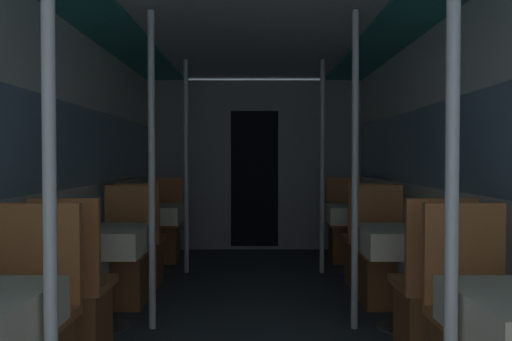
{
  "coord_description": "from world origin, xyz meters",
  "views": [
    {
      "loc": [
        0.02,
        -0.97,
        1.22
      ],
      "look_at": [
        0.02,
        3.15,
        1.13
      ],
      "focal_mm": 35.0,
      "sensor_mm": 36.0,
      "label": 1
    }
  ],
  "objects_px": {
    "support_pole_left_1": "(151,170)",
    "dining_table_left_1": "(103,244)",
    "support_pole_left_2": "(186,167)",
    "chair_right_far_1": "(382,268)",
    "chair_right_near_1": "(430,310)",
    "chair_left_far_1": "(124,268)",
    "support_pole_right_2": "(322,167)",
    "dining_table_left_2": "(153,216)",
    "dining_table_right_1": "(403,244)",
    "chair_right_far_2": "(345,236)",
    "chair_left_near_2": "(141,254)",
    "dining_table_right_2": "(354,216)",
    "chair_left_far_2": "(163,236)",
    "chair_left_near_1": "(74,310)",
    "chair_right_near_2": "(366,254)",
    "support_pole_left_0": "(49,181)",
    "support_pole_right_1": "(354,170)",
    "support_pole_right_0": "(451,181)"
  },
  "relations": [
    {
      "from": "chair_left_near_1",
      "to": "chair_left_far_1",
      "type": "height_order",
      "value": "same"
    },
    {
      "from": "chair_right_far_1",
      "to": "chair_right_far_2",
      "type": "bearing_deg",
      "value": -90.0
    },
    {
      "from": "dining_table_left_2",
      "to": "chair_right_far_1",
      "type": "xyz_separation_m",
      "value": [
        2.17,
        -1.2,
        -0.3
      ]
    },
    {
      "from": "support_pole_left_1",
      "to": "dining_table_left_1",
      "type": "bearing_deg",
      "value": 180.0
    },
    {
      "from": "support_pole_left_0",
      "to": "dining_table_right_2",
      "type": "bearing_deg",
      "value": 62.9
    },
    {
      "from": "chair_right_far_2",
      "to": "chair_right_near_2",
      "type": "bearing_deg",
      "value": 90.0
    },
    {
      "from": "dining_table_left_1",
      "to": "chair_right_far_1",
      "type": "distance_m",
      "value": 2.26
    },
    {
      "from": "chair_left_far_2",
      "to": "chair_right_far_2",
      "type": "height_order",
      "value": "same"
    },
    {
      "from": "dining_table_left_1",
      "to": "support_pole_right_2",
      "type": "bearing_deg",
      "value": 44.33
    },
    {
      "from": "dining_table_left_1",
      "to": "chair_left_near_1",
      "type": "xyz_separation_m",
      "value": [
        0.0,
        -0.57,
        -0.3
      ]
    },
    {
      "from": "chair_left_far_1",
      "to": "support_pole_left_1",
      "type": "distance_m",
      "value": 1.07
    },
    {
      "from": "support_pole_right_0",
      "to": "chair_left_far_1",
      "type": "bearing_deg",
      "value": 127.75
    },
    {
      "from": "support_pole_left_1",
      "to": "dining_table_right_2",
      "type": "bearing_deg",
      "value": 44.33
    },
    {
      "from": "chair_left_near_1",
      "to": "support_pole_left_2",
      "type": "height_order",
      "value": "support_pole_left_2"
    },
    {
      "from": "support_pole_left_2",
      "to": "chair_right_near_1",
      "type": "relative_size",
      "value": 2.29
    },
    {
      "from": "support_pole_left_2",
      "to": "dining_table_right_2",
      "type": "xyz_separation_m",
      "value": [
        1.82,
        0.0,
        -0.53
      ]
    },
    {
      "from": "support_pole_left_1",
      "to": "chair_left_near_1",
      "type": "bearing_deg",
      "value": -121.66
    },
    {
      "from": "dining_table_right_1",
      "to": "chair_right_far_2",
      "type": "relative_size",
      "value": 0.73
    },
    {
      "from": "dining_table_left_2",
      "to": "chair_right_near_1",
      "type": "bearing_deg",
      "value": -47.25
    },
    {
      "from": "chair_right_far_1",
      "to": "support_pole_right_0",
      "type": "bearing_deg",
      "value": 81.46
    },
    {
      "from": "support_pole_left_2",
      "to": "chair_right_far_2",
      "type": "relative_size",
      "value": 2.29
    },
    {
      "from": "chair_right_far_1",
      "to": "chair_right_near_2",
      "type": "bearing_deg",
      "value": -90.0
    },
    {
      "from": "chair_left_far_1",
      "to": "support_pole_right_2",
      "type": "xyz_separation_m",
      "value": [
        1.82,
        1.2,
        0.84
      ]
    },
    {
      "from": "support_pole_left_0",
      "to": "chair_left_far_1",
      "type": "height_order",
      "value": "support_pole_left_0"
    },
    {
      "from": "dining_table_left_1",
      "to": "chair_left_far_1",
      "type": "height_order",
      "value": "chair_left_far_1"
    },
    {
      "from": "support_pole_right_1",
      "to": "dining_table_right_2",
      "type": "height_order",
      "value": "support_pole_right_1"
    },
    {
      "from": "support_pole_right_2",
      "to": "chair_right_far_1",
      "type": "bearing_deg",
      "value": -73.66
    },
    {
      "from": "chair_right_near_1",
      "to": "chair_left_far_1",
      "type": "bearing_deg",
      "value": 152.2
    },
    {
      "from": "chair_left_far_1",
      "to": "support_pole_left_1",
      "type": "height_order",
      "value": "support_pole_left_1"
    },
    {
      "from": "support_pole_left_1",
      "to": "support_pole_right_1",
      "type": "xyz_separation_m",
      "value": [
        1.46,
        0.0,
        0.0
      ]
    },
    {
      "from": "dining_table_right_1",
      "to": "dining_table_right_2",
      "type": "xyz_separation_m",
      "value": [
        0.0,
        1.77,
        0.0
      ]
    },
    {
      "from": "dining_table_right_2",
      "to": "dining_table_left_1",
      "type": "bearing_deg",
      "value": -140.71
    },
    {
      "from": "dining_table_right_1",
      "to": "chair_right_far_2",
      "type": "distance_m",
      "value": 2.36
    },
    {
      "from": "dining_table_left_1",
      "to": "dining_table_right_1",
      "type": "bearing_deg",
      "value": 0.0
    },
    {
      "from": "chair_left_near_2",
      "to": "dining_table_left_2",
      "type": "bearing_deg",
      "value": 90.0
    },
    {
      "from": "chair_left_near_1",
      "to": "chair_right_far_1",
      "type": "xyz_separation_m",
      "value": [
        2.17,
        1.14,
        0.0
      ]
    },
    {
      "from": "chair_left_near_1",
      "to": "dining_table_left_1",
      "type": "bearing_deg",
      "value": 90.0
    },
    {
      "from": "chair_left_far_1",
      "to": "chair_right_near_2",
      "type": "distance_m",
      "value": 2.26
    },
    {
      "from": "dining_table_left_1",
      "to": "chair_right_far_2",
      "type": "distance_m",
      "value": 3.21
    },
    {
      "from": "chair_left_far_1",
      "to": "chair_left_near_2",
      "type": "bearing_deg",
      "value": -90.0
    },
    {
      "from": "chair_right_far_2",
      "to": "dining_table_left_1",
      "type": "bearing_deg",
      "value": 47.25
    },
    {
      "from": "support_pole_left_0",
      "to": "chair_right_far_1",
      "type": "relative_size",
      "value": 2.29
    },
    {
      "from": "dining_table_left_2",
      "to": "chair_left_far_2",
      "type": "distance_m",
      "value": 0.65
    },
    {
      "from": "support_pole_left_2",
      "to": "support_pole_right_2",
      "type": "height_order",
      "value": "same"
    },
    {
      "from": "support_pole_left_2",
      "to": "chair_right_far_1",
      "type": "height_order",
      "value": "support_pole_left_2"
    },
    {
      "from": "dining_table_left_1",
      "to": "support_pole_right_1",
      "type": "bearing_deg",
      "value": 0.0
    },
    {
      "from": "support_pole_left_0",
      "to": "chair_right_near_1",
      "type": "xyz_separation_m",
      "value": [
        1.82,
        1.2,
        -0.84
      ]
    },
    {
      "from": "chair_right_near_2",
      "to": "dining_table_right_1",
      "type": "bearing_deg",
      "value": -90.0
    },
    {
      "from": "chair_left_far_1",
      "to": "chair_left_far_2",
      "type": "distance_m",
      "value": 1.77
    },
    {
      "from": "support_pole_right_0",
      "to": "dining_table_left_2",
      "type": "bearing_deg",
      "value": 117.1
    }
  ]
}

